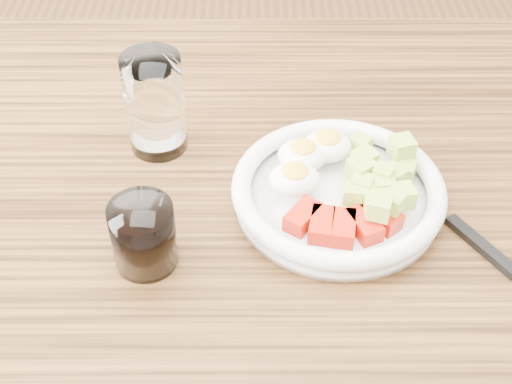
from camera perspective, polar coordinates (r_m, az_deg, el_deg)
dining_table at (r=0.89m, az=0.65°, el=-6.57°), size 1.50×0.90×0.77m
bowl at (r=0.82m, az=6.56°, el=0.25°), size 0.25×0.25×0.06m
fork at (r=0.81m, az=19.04°, el=-5.35°), size 0.13×0.18×0.01m
water_glass at (r=0.88m, az=-8.10°, el=7.00°), size 0.07×0.07×0.13m
coffee_glass at (r=0.75m, az=-8.99°, el=-3.48°), size 0.07×0.07×0.08m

